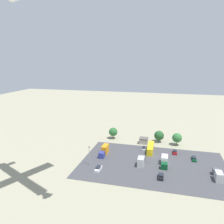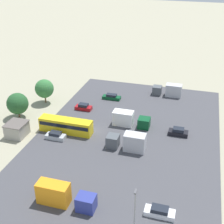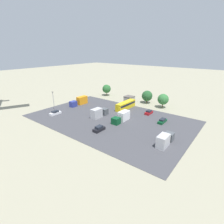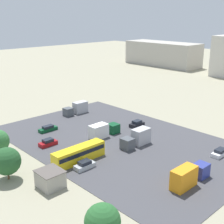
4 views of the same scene
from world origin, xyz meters
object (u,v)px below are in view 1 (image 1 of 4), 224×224
at_px(parked_car_1, 175,152).
at_px(parked_truck_0, 141,161).
at_px(bus, 151,148).
at_px(parked_car_3, 161,176).
at_px(parked_truck_1, 164,161).
at_px(parked_truck_2, 218,175).
at_px(parked_car_2, 98,168).
at_px(parked_truck_3, 104,151).
at_px(shed_building, 144,141).
at_px(parked_car_0, 144,148).
at_px(parked_car_4, 194,159).

distance_m(parked_car_1, parked_truck_0, 19.96).
bearing_deg(bus, parked_car_3, 103.42).
bearing_deg(parked_car_1, parked_truck_1, -109.32).
distance_m(parked_car_1, parked_truck_2, 23.80).
xyz_separation_m(parked_car_2, parked_truck_3, (1.94, -14.67, 1.04)).
bearing_deg(shed_building, parked_truck_0, 93.90).
relative_size(parked_car_3, parked_truck_0, 0.53).
distance_m(parked_car_3, parked_truck_3, 29.66).
height_order(shed_building, parked_car_0, shed_building).
distance_m(bus, parked_truck_1, 13.94).
height_order(parked_car_4, parked_truck_1, parked_truck_1).
bearing_deg(shed_building, parked_truck_1, 116.41).
distance_m(parked_car_2, parked_truck_2, 43.51).
xyz_separation_m(shed_building, parked_truck_3, (15.81, 17.65, 0.21)).
height_order(parked_car_2, parked_truck_1, parked_truck_1).
bearing_deg(parked_car_3, parked_car_0, -70.40).
distance_m(parked_truck_2, parked_truck_3, 46.44).
bearing_deg(parked_truck_1, parked_truck_0, 12.96).
bearing_deg(parked_car_0, parked_car_4, -14.66).
distance_m(parked_car_1, parked_truck_3, 32.13).
distance_m(parked_car_2, parked_car_3, 23.62).
relative_size(parked_car_1, parked_car_3, 0.99).
xyz_separation_m(parked_car_2, parked_truck_1, (-24.63, -10.67, 0.89)).
bearing_deg(parked_car_3, parked_truck_1, -95.24).
bearing_deg(parked_truck_3, parked_car_1, -164.60).
relative_size(parked_car_0, parked_truck_3, 0.45).
xyz_separation_m(parked_truck_0, parked_truck_3, (17.44, -6.11, 0.01)).
xyz_separation_m(shed_building, parked_car_2, (13.88, 32.33, -0.83)).
bearing_deg(parked_car_3, parked_car_2, -0.84).
bearing_deg(bus, parked_car_4, 166.01).
bearing_deg(parked_car_2, parked_truck_2, -174.49).
bearing_deg(parked_car_0, bus, -18.57).
relative_size(bus, parked_truck_2, 1.51).
bearing_deg(parked_car_4, parked_car_1, 147.62).
relative_size(bus, parked_car_2, 2.55).
bearing_deg(parked_car_0, parked_truck_2, -34.97).
bearing_deg(parked_car_1, parked_car_3, -102.92).
relative_size(parked_car_2, parked_truck_2, 0.59).
xyz_separation_m(shed_building, parked_car_0, (-1.07, 8.32, -0.79)).
distance_m(shed_building, parked_car_0, 8.43).
height_order(parked_car_4, parked_truck_3, parked_truck_3).
xyz_separation_m(parked_truck_0, parked_truck_2, (-27.80, 4.39, -0.12)).
distance_m(parked_car_3, parked_truck_2, 20.20).
xyz_separation_m(parked_truck_1, parked_truck_2, (-18.67, 6.49, 0.01)).
bearing_deg(parked_truck_2, parked_truck_3, 166.93).
xyz_separation_m(parked_car_4, parked_truck_3, (38.69, 3.63, 1.05)).
relative_size(parked_car_2, parked_car_4, 0.95).
bearing_deg(parked_car_1, parked_car_4, -32.38).
height_order(shed_building, bus, bus).
xyz_separation_m(parked_car_1, parked_truck_1, (4.39, 12.53, 0.85)).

